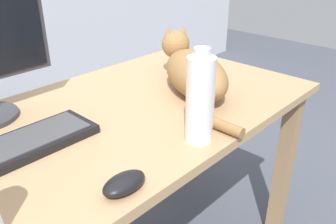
{
  "coord_description": "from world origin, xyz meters",
  "views": [
    {
      "loc": [
        -0.58,
        -0.81,
        1.25
      ],
      "look_at": [
        0.08,
        -0.2,
        0.81
      ],
      "focal_mm": 37.93,
      "sensor_mm": 36.0,
      "label": 1
    }
  ],
  "objects_px": {
    "computer_mouse": "(124,183)",
    "water_bottle": "(200,99)",
    "keyboard": "(13,149)",
    "cat": "(193,70)"
  },
  "relations": [
    {
      "from": "keyboard",
      "to": "computer_mouse",
      "type": "relative_size",
      "value": 4.0
    },
    {
      "from": "computer_mouse",
      "to": "water_bottle",
      "type": "height_order",
      "value": "water_bottle"
    },
    {
      "from": "cat",
      "to": "computer_mouse",
      "type": "bearing_deg",
      "value": -155.29
    },
    {
      "from": "water_bottle",
      "to": "keyboard",
      "type": "bearing_deg",
      "value": 141.05
    },
    {
      "from": "keyboard",
      "to": "water_bottle",
      "type": "distance_m",
      "value": 0.5
    },
    {
      "from": "computer_mouse",
      "to": "water_bottle",
      "type": "relative_size",
      "value": 0.42
    },
    {
      "from": "computer_mouse",
      "to": "water_bottle",
      "type": "distance_m",
      "value": 0.3
    },
    {
      "from": "cat",
      "to": "computer_mouse",
      "type": "xyz_separation_m",
      "value": [
        -0.54,
        -0.25,
        -0.06
      ]
    },
    {
      "from": "cat",
      "to": "water_bottle",
      "type": "height_order",
      "value": "water_bottle"
    },
    {
      "from": "cat",
      "to": "computer_mouse",
      "type": "height_order",
      "value": "cat"
    }
  ]
}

